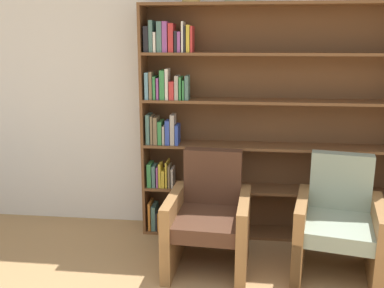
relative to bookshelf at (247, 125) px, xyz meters
The scene contains 4 objects.
wall_back 0.41m from the bookshelf, 138.03° to the left, with size 12.00×0.06×2.75m.
bookshelf is the anchor object (origin of this frame).
armchair_leather 0.97m from the bookshelf, 114.09° to the right, with size 0.68×0.72×0.92m.
armchair_cushioned 1.17m from the bookshelf, 42.37° to the right, with size 0.76×0.79×0.92m.
Camera 1 is at (0.12, -1.12, 1.81)m, focal length 40.00 mm.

